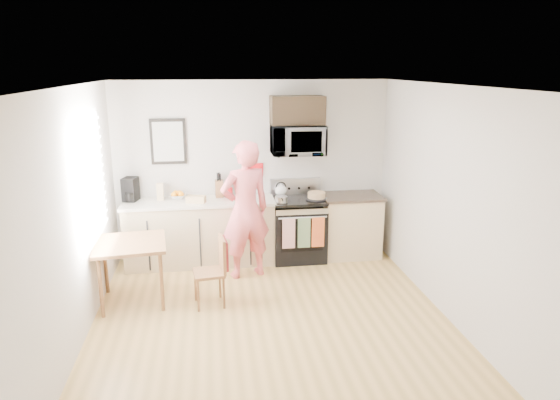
{
  "coord_description": "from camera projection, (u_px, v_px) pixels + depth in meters",
  "views": [
    {
      "loc": [
        -0.63,
        -4.92,
        2.8
      ],
      "look_at": [
        0.22,
        1.0,
        1.18
      ],
      "focal_mm": 32.0,
      "sensor_mm": 36.0,
      "label": 1
    }
  ],
  "objects": [
    {
      "name": "bread_bag",
      "position": [
        196.0,
        199.0,
        6.96
      ],
      "size": [
        0.29,
        0.19,
        0.1
      ],
      "primitive_type": "cube",
      "rotation": [
        0.0,
        0.0,
        -0.29
      ],
      "color": "tan",
      "rests_on": "countertop_left"
    },
    {
      "name": "window",
      "position": [
        91.0,
        180.0,
        5.61
      ],
      "size": [
        0.06,
        1.4,
        1.5
      ],
      "color": "silver",
      "rests_on": "left_wall"
    },
    {
      "name": "countertop_right",
      "position": [
        351.0,
        196.0,
        7.38
      ],
      "size": [
        0.88,
        0.64,
        0.04
      ],
      "primitive_type": "cube",
      "color": "black",
      "rests_on": "cabinet_right"
    },
    {
      "name": "utensil_crock",
      "position": [
        229.0,
        188.0,
        7.22
      ],
      "size": [
        0.11,
        0.11,
        0.34
      ],
      "color": "red",
      "rests_on": "countertop_left"
    },
    {
      "name": "countertop_left",
      "position": [
        199.0,
        202.0,
        7.08
      ],
      "size": [
        2.14,
        0.64,
        0.04
      ],
      "primitive_type": "cube",
      "color": "silver",
      "rests_on": "cabinet_left"
    },
    {
      "name": "pot",
      "position": [
        281.0,
        199.0,
        7.02
      ],
      "size": [
        0.18,
        0.3,
        0.09
      ],
      "rotation": [
        0.0,
        0.0,
        -0.04
      ],
      "color": "#ADADB1",
      "rests_on": "range"
    },
    {
      "name": "kettle",
      "position": [
        281.0,
        190.0,
        7.33
      ],
      "size": [
        0.18,
        0.18,
        0.22
      ],
      "color": "silver",
      "rests_on": "range"
    },
    {
      "name": "floor",
      "position": [
        273.0,
        327.0,
        5.52
      ],
      "size": [
        4.6,
        4.6,
        0.0
      ],
      "primitive_type": "plane",
      "color": "#A88241",
      "rests_on": "ground"
    },
    {
      "name": "chair",
      "position": [
        218.0,
        261.0,
        5.93
      ],
      "size": [
        0.43,
        0.4,
        0.84
      ],
      "rotation": [
        0.0,
        0.0,
        0.13
      ],
      "color": "brown",
      "rests_on": "floor"
    },
    {
      "name": "milk_carton",
      "position": [
        160.0,
        192.0,
        7.08
      ],
      "size": [
        0.09,
        0.09,
        0.24
      ],
      "primitive_type": "cube",
      "rotation": [
        0.0,
        0.0,
        0.02
      ],
      "color": "tan",
      "rests_on": "countertop_left"
    },
    {
      "name": "ceiling",
      "position": [
        272.0,
        86.0,
        4.84
      ],
      "size": [
        4.0,
        4.6,
        0.04
      ],
      "primitive_type": "cube",
      "color": "white",
      "rests_on": "back_wall"
    },
    {
      "name": "coffee_maker",
      "position": [
        130.0,
        190.0,
        7.02
      ],
      "size": [
        0.24,
        0.3,
        0.33
      ],
      "rotation": [
        0.0,
        0.0,
        -0.26
      ],
      "color": "black",
      "rests_on": "countertop_left"
    },
    {
      "name": "range",
      "position": [
        298.0,
        230.0,
        7.38
      ],
      "size": [
        0.76,
        0.7,
        1.16
      ],
      "color": "black",
      "rests_on": "floor"
    },
    {
      "name": "fruit_bowl",
      "position": [
        177.0,
        195.0,
        7.18
      ],
      "size": [
        0.24,
        0.24,
        0.11
      ],
      "color": "silver",
      "rests_on": "countertop_left"
    },
    {
      "name": "person",
      "position": [
        245.0,
        210.0,
        6.63
      ],
      "size": [
        0.78,
        0.63,
        1.87
      ],
      "primitive_type": "imported",
      "rotation": [
        0.0,
        0.0,
        3.44
      ],
      "color": "#E13D47",
      "rests_on": "floor"
    },
    {
      "name": "back_wall",
      "position": [
        253.0,
        170.0,
        7.37
      ],
      "size": [
        4.0,
        0.04,
        2.6
      ],
      "primitive_type": "cube",
      "color": "beige",
      "rests_on": "floor"
    },
    {
      "name": "dining_table",
      "position": [
        130.0,
        249.0,
        5.95
      ],
      "size": [
        0.81,
        0.81,
        0.76
      ],
      "rotation": [
        0.0,
        0.0,
        0.1
      ],
      "color": "brown",
      "rests_on": "floor"
    },
    {
      "name": "front_wall",
      "position": [
        322.0,
        325.0,
        2.98
      ],
      "size": [
        4.0,
        0.04,
        2.6
      ],
      "primitive_type": "cube",
      "color": "beige",
      "rests_on": "floor"
    },
    {
      "name": "upper_cabinet",
      "position": [
        297.0,
        110.0,
        7.06
      ],
      "size": [
        0.76,
        0.35,
        0.4
      ],
      "primitive_type": "cube",
      "color": "black",
      "rests_on": "back_wall"
    },
    {
      "name": "microwave",
      "position": [
        298.0,
        140.0,
        7.13
      ],
      "size": [
        0.76,
        0.51,
        0.42
      ],
      "primitive_type": "imported",
      "color": "#ADADB1",
      "rests_on": "back_wall"
    },
    {
      "name": "right_wall",
      "position": [
        454.0,
        207.0,
        5.45
      ],
      "size": [
        0.04,
        4.6,
        2.6
      ],
      "primitive_type": "cube",
      "color": "beige",
      "rests_on": "floor"
    },
    {
      "name": "cabinet_left",
      "position": [
        200.0,
        233.0,
        7.2
      ],
      "size": [
        2.1,
        0.6,
        0.9
      ],
      "primitive_type": "cube",
      "color": "tan",
      "rests_on": "floor"
    },
    {
      "name": "cake",
      "position": [
        316.0,
        196.0,
        7.19
      ],
      "size": [
        0.31,
        0.31,
        0.1
      ],
      "color": "black",
      "rests_on": "range"
    },
    {
      "name": "wall_trivet",
      "position": [
        256.0,
        170.0,
        7.37
      ],
      "size": [
        0.2,
        0.02,
        0.2
      ],
      "primitive_type": "cube",
      "color": "red",
      "rests_on": "back_wall"
    },
    {
      "name": "knife_block",
      "position": [
        219.0,
        189.0,
        7.25
      ],
      "size": [
        0.11,
        0.16,
        0.24
      ],
      "primitive_type": "cube",
      "rotation": [
        0.0,
        0.0,
        0.02
      ],
      "color": "brown",
      "rests_on": "countertop_left"
    },
    {
      "name": "wall_art",
      "position": [
        168.0,
        142.0,
        7.07
      ],
      "size": [
        0.5,
        0.04,
        0.65
      ],
      "color": "black",
      "rests_on": "back_wall"
    },
    {
      "name": "cabinet_right",
      "position": [
        350.0,
        226.0,
        7.5
      ],
      "size": [
        0.84,
        0.6,
        0.9
      ],
      "primitive_type": "cube",
      "color": "tan",
      "rests_on": "floor"
    },
    {
      "name": "left_wall",
      "position": [
        71.0,
        223.0,
        4.9
      ],
      "size": [
        0.04,
        4.6,
        2.6
      ],
      "primitive_type": "cube",
      "color": "beige",
      "rests_on": "floor"
    }
  ]
}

